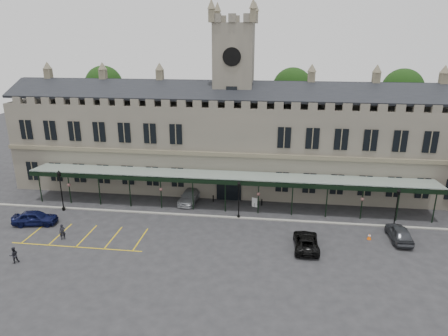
# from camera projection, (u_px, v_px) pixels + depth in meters

# --- Properties ---
(ground) EXTENTS (140.00, 140.00, 0.00)m
(ground) POSITION_uv_depth(u_px,v_px,m) (217.00, 240.00, 42.08)
(ground) COLOR #252527
(station_building) EXTENTS (60.00, 10.36, 17.30)m
(station_building) POSITION_uv_depth(u_px,v_px,m) (233.00, 142.00, 55.03)
(station_building) COLOR #605B50
(station_building) RESTS_ON ground
(clock_tower) EXTENTS (5.60, 5.60, 24.80)m
(clock_tower) POSITION_uv_depth(u_px,v_px,m) (234.00, 94.00, 53.02)
(clock_tower) COLOR #605B50
(clock_tower) RESTS_ON ground
(canopy) EXTENTS (50.00, 4.10, 4.30)m
(canopy) POSITION_uv_depth(u_px,v_px,m) (226.00, 192.00, 48.35)
(canopy) COLOR #8C9E93
(canopy) RESTS_ON ground
(kerb) EXTENTS (60.00, 0.40, 0.12)m
(kerb) POSITION_uv_depth(u_px,v_px,m) (223.00, 217.00, 47.24)
(kerb) COLOR gray
(kerb) RESTS_ON ground
(parking_markings) EXTENTS (16.00, 6.00, 0.01)m
(parking_markings) POSITION_uv_depth(u_px,v_px,m) (84.00, 238.00, 42.39)
(parking_markings) COLOR gold
(parking_markings) RESTS_ON ground
(tree_behind_left) EXTENTS (6.00, 6.00, 16.00)m
(tree_behind_left) POSITION_uv_depth(u_px,v_px,m) (104.00, 86.00, 64.29)
(tree_behind_left) COLOR #332314
(tree_behind_left) RESTS_ON ground
(tree_behind_mid) EXTENTS (6.00, 6.00, 16.00)m
(tree_behind_mid) POSITION_uv_depth(u_px,v_px,m) (292.00, 89.00, 60.61)
(tree_behind_mid) COLOR #332314
(tree_behind_mid) RESTS_ON ground
(tree_behind_right) EXTENTS (6.00, 6.00, 16.00)m
(tree_behind_right) POSITION_uv_depth(u_px,v_px,m) (402.00, 91.00, 58.65)
(tree_behind_right) COLOR #332314
(tree_behind_right) RESTS_ON ground
(lamp_post_left) EXTENTS (0.49, 0.49, 5.20)m
(lamp_post_left) POSITION_uv_depth(u_px,v_px,m) (61.00, 187.00, 48.26)
(lamp_post_left) COLOR black
(lamp_post_left) RESTS_ON ground
(lamp_post_mid) EXTENTS (0.44, 0.44, 4.67)m
(lamp_post_mid) POSITION_uv_depth(u_px,v_px,m) (239.00, 196.00, 46.22)
(lamp_post_mid) COLOR black
(lamp_post_mid) RESTS_ON ground
(lamp_post_right) EXTENTS (0.45, 0.45, 4.77)m
(lamp_post_right) POSITION_uv_depth(u_px,v_px,m) (397.00, 205.00, 43.70)
(lamp_post_right) COLOR black
(lamp_post_right) RESTS_ON ground
(traffic_cone) EXTENTS (0.42, 0.42, 0.67)m
(traffic_cone) POSITION_uv_depth(u_px,v_px,m) (369.00, 236.00, 42.05)
(traffic_cone) COLOR #FF5D08
(traffic_cone) RESTS_ON ground
(sign_board) EXTENTS (0.69, 0.28, 1.22)m
(sign_board) POSITION_uv_depth(u_px,v_px,m) (255.00, 203.00, 49.96)
(sign_board) COLOR black
(sign_board) RESTS_ON ground
(bollard_left) EXTENTS (0.16, 0.16, 0.90)m
(bollard_left) POSITION_uv_depth(u_px,v_px,m) (213.00, 199.00, 51.55)
(bollard_left) COLOR black
(bollard_left) RESTS_ON ground
(bollard_right) EXTENTS (0.15, 0.15, 0.86)m
(bollard_right) POSITION_uv_depth(u_px,v_px,m) (262.00, 202.00, 50.44)
(bollard_right) COLOR black
(bollard_right) RESTS_ON ground
(car_left_a) EXTENTS (5.14, 2.81, 1.66)m
(car_left_a) POSITION_uv_depth(u_px,v_px,m) (35.00, 218.00, 45.22)
(car_left_a) COLOR #0C1036
(car_left_a) RESTS_ON ground
(car_taxi) EXTENTS (2.50, 5.34, 1.51)m
(car_taxi) POSITION_uv_depth(u_px,v_px,m) (190.00, 196.00, 51.52)
(car_taxi) COLOR #9FA2A7
(car_taxi) RESTS_ON ground
(car_van) EXTENTS (2.41, 5.19, 1.44)m
(car_van) POSITION_uv_depth(u_px,v_px,m) (306.00, 241.00, 40.23)
(car_van) COLOR black
(car_van) RESTS_ON ground
(car_right_a) EXTENTS (2.02, 4.84, 1.64)m
(car_right_a) POSITION_uv_depth(u_px,v_px,m) (399.00, 233.00, 41.75)
(car_right_a) COLOR #37393E
(car_right_a) RESTS_ON ground
(person_a) EXTENTS (0.75, 0.65, 1.72)m
(person_a) POSITION_uv_depth(u_px,v_px,m) (62.00, 232.00, 41.89)
(person_a) COLOR black
(person_a) RESTS_ON ground
(person_b) EXTENTS (0.99, 0.98, 1.61)m
(person_b) POSITION_uv_depth(u_px,v_px,m) (14.00, 255.00, 37.56)
(person_b) COLOR black
(person_b) RESTS_ON ground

